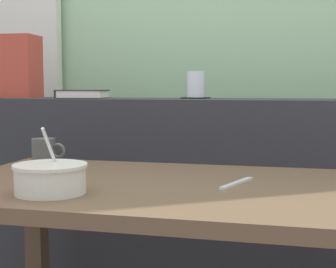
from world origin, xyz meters
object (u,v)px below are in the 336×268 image
Objects in this scene: juice_glass at (196,85)px; soup_bowl at (50,179)px; coaster_square at (196,98)px; closed_book at (83,94)px; throw_pillow at (1,67)px; fork_utensil at (237,183)px; breakfast_table at (156,223)px; ceramic_mug at (44,152)px.

soup_bowl is at bearing -101.40° from juice_glass.
coaster_square is at bearing 0.00° from juice_glass.
closed_book is 0.63× the size of throw_pillow.
closed_book is 1.19× the size of fork_utensil.
juice_glass is 0.75m from fork_utensil.
fork_utensil reaches higher than breakfast_table.
closed_book is 1.80× the size of ceramic_mug.
coaster_square is at bearing 2.17° from throw_pillow.
closed_book is at bearing 157.38° from fork_utensil.
fork_utensil is (0.21, 0.03, 0.11)m from breakfast_table.
breakfast_table is 0.31m from soup_bowl.
throw_pillow reaches higher than fork_utensil.
ceramic_mug is (-0.64, 0.18, 0.04)m from fork_utensil.
soup_bowl is (0.28, -0.83, -0.19)m from closed_book.
breakfast_table is at bearing -37.57° from throw_pillow.
throw_pillow reaches higher than closed_book.
soup_bowl is at bearing -101.40° from coaster_square.
closed_book reaches higher than fork_utensil.
throw_pillow is 1.11m from soup_bowl.
throw_pillow is (-0.83, -0.03, 0.13)m from coaster_square.
fork_utensil is (0.41, 0.22, -0.03)m from soup_bowl.
juice_glass is at bearing 6.61° from closed_book.
coaster_square is at bearing 128.45° from fork_utensil.
juice_glass is 0.84m from throw_pillow.
coaster_square is 0.84m from throw_pillow.
soup_bowl is (-0.21, -0.19, 0.14)m from breakfast_table.
throw_pillow reaches higher than juice_glass.
closed_book is 0.40m from throw_pillow.
soup_bowl is (-0.18, -0.88, -0.17)m from coaster_square.
closed_book reaches higher than breakfast_table.
throw_pillow reaches higher than soup_bowl.
breakfast_table is 0.24m from fork_utensil.
throw_pillow is at bearing 127.69° from soup_bowl.
ceramic_mug is (-0.43, 0.21, 0.15)m from breakfast_table.
coaster_square is at bearing 78.60° from soup_bowl.
throw_pillow is (-0.38, 0.02, 0.11)m from closed_book.
juice_glass is 0.90× the size of ceramic_mug.
fork_utensil is (1.07, -0.63, -0.33)m from throw_pillow.
fork_utensil is at bearing -41.42° from closed_book.
soup_bowl is at bearing -60.64° from ceramic_mug.
fork_utensil is at bearing -70.36° from coaster_square.
throw_pillow is at bearing -177.83° from juice_glass.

